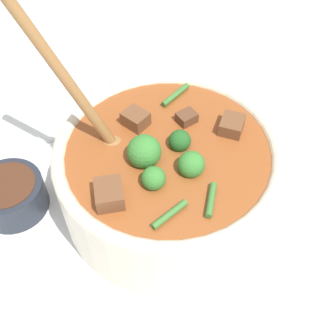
# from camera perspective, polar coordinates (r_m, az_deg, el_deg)

# --- Properties ---
(ground_plane) EXTENTS (4.00, 4.00, 0.00)m
(ground_plane) POSITION_cam_1_polar(r_m,az_deg,el_deg) (0.55, 0.00, -4.60)
(ground_plane) COLOR silver
(stew_bowl) EXTENTS (0.28, 0.26, 0.28)m
(stew_bowl) POSITION_cam_1_polar(r_m,az_deg,el_deg) (0.50, -0.05, -0.59)
(stew_bowl) COLOR beige
(stew_bowl) RESTS_ON ground_plane
(condiment_bowl) EXTENTS (0.09, 0.09, 0.05)m
(condiment_bowl) POSITION_cam_1_polar(r_m,az_deg,el_deg) (0.56, -20.59, -3.34)
(condiment_bowl) COLOR #232833
(condiment_bowl) RESTS_ON ground_plane
(empty_plate) EXTENTS (0.22, 0.22, 0.02)m
(empty_plate) POSITION_cam_1_polar(r_m,az_deg,el_deg) (0.70, -15.46, 9.42)
(empty_plate) COLOR white
(empty_plate) RESTS_ON ground_plane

